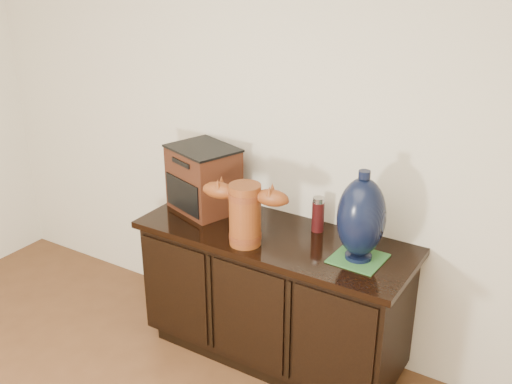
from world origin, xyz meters
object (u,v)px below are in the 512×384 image
Objects in this scene: lamp_base at (361,218)px; tv_radio at (204,179)px; sideboard at (273,296)px; spray_can at (318,215)px; terracotta_vessel at (245,211)px.

tv_radio is at bearing 175.01° from lamp_base.
spray_can is at bearing 43.29° from sideboard.
sideboard is 0.52m from spray_can.
terracotta_vessel is 1.02× the size of lamp_base.
terracotta_vessel is at bearing -114.50° from sideboard.
lamp_base is at bearing -29.60° from spray_can.
tv_radio reaches higher than terracotta_vessel.
lamp_base is (0.97, -0.08, 0.04)m from tv_radio.
sideboard is 0.57m from terracotta_vessel.
tv_radio reaches higher than spray_can.
spray_can is (0.67, 0.09, -0.09)m from tv_radio.
terracotta_vessel is 0.41m from spray_can.
tv_radio is 0.97m from lamp_base.
sideboard is 3.30× the size of lamp_base.
tv_radio is at bearing 171.59° from sideboard.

